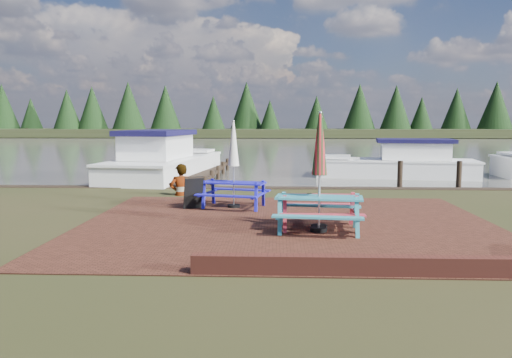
{
  "coord_description": "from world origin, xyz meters",
  "views": [
    {
      "loc": [
        -0.25,
        -9.73,
        2.25
      ],
      "look_at": [
        -0.7,
        1.02,
        1.0
      ],
      "focal_mm": 35.0,
      "sensor_mm": 36.0,
      "label": 1
    }
  ],
  "objects_px": {
    "picnic_table_red": "(320,191)",
    "jetty": "(200,172)",
    "chalkboard": "(194,193)",
    "person": "(180,164)",
    "picnic_table_blue": "(234,178)",
    "picnic_table_teal": "(319,191)",
    "boat_jetty": "(164,165)",
    "boat_near": "(399,165)"
  },
  "relations": [
    {
      "from": "picnic_table_red",
      "to": "jetty",
      "type": "relative_size",
      "value": 0.26
    },
    {
      "from": "chalkboard",
      "to": "person",
      "type": "bearing_deg",
      "value": 81.12
    },
    {
      "from": "picnic_table_red",
      "to": "picnic_table_blue",
      "type": "bearing_deg",
      "value": 128.52
    },
    {
      "from": "picnic_table_teal",
      "to": "picnic_table_blue",
      "type": "height_order",
      "value": "picnic_table_teal"
    },
    {
      "from": "picnic_table_teal",
      "to": "person",
      "type": "height_order",
      "value": "picnic_table_teal"
    },
    {
      "from": "jetty",
      "to": "person",
      "type": "height_order",
      "value": "person"
    },
    {
      "from": "jetty",
      "to": "person",
      "type": "bearing_deg",
      "value": -86.85
    },
    {
      "from": "boat_jetty",
      "to": "person",
      "type": "distance_m",
      "value": 5.41
    },
    {
      "from": "jetty",
      "to": "boat_jetty",
      "type": "relative_size",
      "value": 1.11
    },
    {
      "from": "boat_jetty",
      "to": "picnic_table_teal",
      "type": "bearing_deg",
      "value": -54.21
    },
    {
      "from": "person",
      "to": "picnic_table_blue",
      "type": "bearing_deg",
      "value": 106.48
    },
    {
      "from": "picnic_table_red",
      "to": "boat_near",
      "type": "xyz_separation_m",
      "value": [
        4.44,
        11.59,
        -0.46
      ]
    },
    {
      "from": "picnic_table_teal",
      "to": "picnic_table_blue",
      "type": "distance_m",
      "value": 3.4
    },
    {
      "from": "picnic_table_red",
      "to": "jetty",
      "type": "xyz_separation_m",
      "value": [
        -4.15,
        10.72,
        -0.7
      ]
    },
    {
      "from": "picnic_table_blue",
      "to": "person",
      "type": "bearing_deg",
      "value": 143.54
    },
    {
      "from": "chalkboard",
      "to": "jetty",
      "type": "height_order",
      "value": "chalkboard"
    },
    {
      "from": "chalkboard",
      "to": "boat_jetty",
      "type": "bearing_deg",
      "value": 80.3
    },
    {
      "from": "boat_near",
      "to": "picnic_table_teal",
      "type": "bearing_deg",
      "value": 168.08
    },
    {
      "from": "picnic_table_teal",
      "to": "person",
      "type": "bearing_deg",
      "value": 134.26
    },
    {
      "from": "boat_near",
      "to": "person",
      "type": "height_order",
      "value": "person"
    },
    {
      "from": "picnic_table_blue",
      "to": "jetty",
      "type": "distance_m",
      "value": 8.53
    },
    {
      "from": "picnic_table_red",
      "to": "boat_jetty",
      "type": "height_order",
      "value": "picnic_table_red"
    },
    {
      "from": "picnic_table_teal",
      "to": "chalkboard",
      "type": "xyz_separation_m",
      "value": [
        -2.98,
        2.65,
        -0.43
      ]
    },
    {
      "from": "boat_near",
      "to": "jetty",
      "type": "bearing_deg",
      "value": 104.54
    },
    {
      "from": "chalkboard",
      "to": "jetty",
      "type": "xyz_separation_m",
      "value": [
        -1.13,
        8.35,
        -0.3
      ]
    },
    {
      "from": "picnic_table_teal",
      "to": "jetty",
      "type": "bearing_deg",
      "value": 117.35
    },
    {
      "from": "picnic_table_red",
      "to": "chalkboard",
      "type": "xyz_separation_m",
      "value": [
        -3.02,
        2.37,
        -0.4
      ]
    },
    {
      "from": "picnic_table_teal",
      "to": "boat_jetty",
      "type": "xyz_separation_m",
      "value": [
        -5.44,
        10.07,
        -0.36
      ]
    },
    {
      "from": "jetty",
      "to": "person",
      "type": "relative_size",
      "value": 4.77
    },
    {
      "from": "picnic_table_teal",
      "to": "chalkboard",
      "type": "height_order",
      "value": "picnic_table_teal"
    },
    {
      "from": "boat_jetty",
      "to": "boat_near",
      "type": "relative_size",
      "value": 1.16
    },
    {
      "from": "picnic_table_red",
      "to": "boat_jetty",
      "type": "xyz_separation_m",
      "value": [
        -5.47,
        9.79,
        -0.33
      ]
    },
    {
      "from": "chalkboard",
      "to": "jetty",
      "type": "distance_m",
      "value": 8.43
    },
    {
      "from": "picnic_table_blue",
      "to": "boat_near",
      "type": "xyz_separation_m",
      "value": [
        6.44,
        9.1,
        -0.44
      ]
    },
    {
      "from": "picnic_table_teal",
      "to": "jetty",
      "type": "xyz_separation_m",
      "value": [
        -4.11,
        11.0,
        -0.73
      ]
    },
    {
      "from": "picnic_table_teal",
      "to": "picnic_table_blue",
      "type": "xyz_separation_m",
      "value": [
        -1.97,
        2.77,
        -0.06
      ]
    },
    {
      "from": "jetty",
      "to": "boat_jetty",
      "type": "bearing_deg",
      "value": -145.08
    },
    {
      "from": "jetty",
      "to": "picnic_table_blue",
      "type": "bearing_deg",
      "value": -75.42
    },
    {
      "from": "chalkboard",
      "to": "boat_near",
      "type": "bearing_deg",
      "value": 23.04
    },
    {
      "from": "picnic_table_teal",
      "to": "jetty",
      "type": "distance_m",
      "value": 11.76
    },
    {
      "from": "picnic_table_teal",
      "to": "picnic_table_blue",
      "type": "relative_size",
      "value": 1.07
    },
    {
      "from": "picnic_table_red",
      "to": "picnic_table_blue",
      "type": "xyz_separation_m",
      "value": [
        -2.01,
        2.49,
        -0.03
      ]
    }
  ]
}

